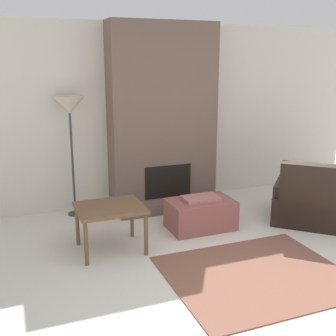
{
  "coord_description": "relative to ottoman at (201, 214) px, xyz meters",
  "views": [
    {
      "loc": [
        -2.1,
        -2.7,
        2.08
      ],
      "look_at": [
        0.0,
        2.7,
        0.59
      ],
      "focal_mm": 45.0,
      "sensor_mm": 36.0,
      "label": 1
    }
  ],
  "objects": [
    {
      "name": "armchair",
      "position": [
        1.5,
        -0.32,
        0.06
      ],
      "size": [
        1.4,
        1.4,
        0.85
      ],
      "rotation": [
        0.0,
        0.0,
        2.39
      ],
      "color": "black",
      "rests_on": "ground_plane"
    },
    {
      "name": "side_table",
      "position": [
        -1.21,
        -0.2,
        0.26
      ],
      "size": [
        0.73,
        0.62,
        0.52
      ],
      "color": "brown",
      "rests_on": "ground_plane"
    },
    {
      "name": "area_rug",
      "position": [
        0.0,
        -1.3,
        -0.19
      ],
      "size": [
        1.76,
        1.48,
        0.01
      ],
      "primitive_type": "cube",
      "color": "brown",
      "rests_on": "ground_plane"
    },
    {
      "name": "floor_lamp_left",
      "position": [
        -1.41,
        1.09,
        1.27
      ],
      "size": [
        0.42,
        0.42,
        1.63
      ],
      "color": "#333333",
      "rests_on": "ground_plane"
    },
    {
      "name": "wall_back",
      "position": [
        -0.1,
        1.33,
        1.1
      ],
      "size": [
        6.83,
        0.06,
        2.6
      ],
      "primitive_type": "cube",
      "color": "beige",
      "rests_on": "ground_plane"
    },
    {
      "name": "ottoman",
      "position": [
        0.0,
        0.0,
        0.0
      ],
      "size": [
        0.82,
        0.52,
        0.42
      ],
      "color": "#8C4C47",
      "rests_on": "ground_plane"
    },
    {
      "name": "ground_plane",
      "position": [
        -0.1,
        -1.82,
        -0.2
      ],
      "size": [
        24.0,
        24.0,
        0.0
      ],
      "primitive_type": "plane",
      "color": "beige"
    },
    {
      "name": "fireplace",
      "position": [
        -0.1,
        1.07,
        1.05
      ],
      "size": [
        1.54,
        0.7,
        2.6
      ],
      "color": "brown",
      "rests_on": "ground_plane"
    }
  ]
}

